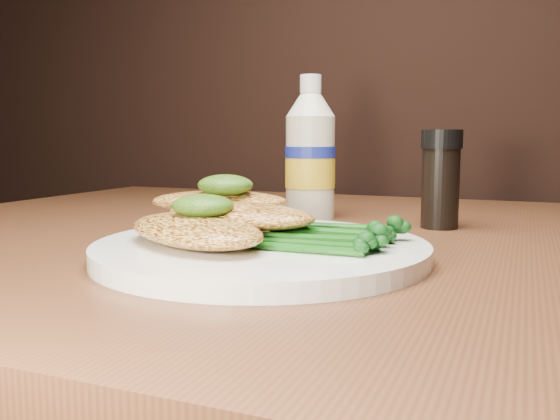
% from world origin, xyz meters
% --- Properties ---
extents(plate, '(0.27, 0.27, 0.01)m').
position_xyz_m(plate, '(-0.07, 0.90, 0.76)').
color(plate, white).
rests_on(plate, dining_table).
extents(chicken_front, '(0.17, 0.14, 0.02)m').
position_xyz_m(chicken_front, '(-0.11, 0.87, 0.78)').
color(chicken_front, '#E9A84A').
rests_on(chicken_front, plate).
extents(chicken_mid, '(0.16, 0.10, 0.02)m').
position_xyz_m(chicken_mid, '(-0.10, 0.91, 0.78)').
color(chicken_mid, '#E9A84A').
rests_on(chicken_mid, plate).
extents(chicken_back, '(0.14, 0.10, 0.02)m').
position_xyz_m(chicken_back, '(-0.13, 0.94, 0.79)').
color(chicken_back, '#E9A84A').
rests_on(chicken_back, plate).
extents(pesto_front, '(0.05, 0.05, 0.02)m').
position_xyz_m(pesto_front, '(-0.11, 0.88, 0.79)').
color(pesto_front, '#123307').
rests_on(pesto_front, chicken_front).
extents(pesto_back, '(0.05, 0.05, 0.02)m').
position_xyz_m(pesto_back, '(-0.12, 0.93, 0.81)').
color(pesto_back, '#123307').
rests_on(pesto_back, chicken_back).
extents(broccolini_bundle, '(0.15, 0.12, 0.02)m').
position_xyz_m(broccolini_bundle, '(-0.02, 0.91, 0.77)').
color(broccolini_bundle, '#165412').
rests_on(broccolini_bundle, plate).
extents(mayo_bottle, '(0.08, 0.08, 0.17)m').
position_xyz_m(mayo_bottle, '(-0.12, 1.15, 0.84)').
color(mayo_bottle, beige).
rests_on(mayo_bottle, dining_table).
extents(pepper_grinder, '(0.05, 0.05, 0.11)m').
position_xyz_m(pepper_grinder, '(0.04, 1.13, 0.80)').
color(pepper_grinder, black).
rests_on(pepper_grinder, dining_table).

